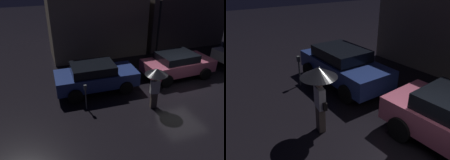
# 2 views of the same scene
# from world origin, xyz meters

# --- Properties ---
(parked_car_blue) EXTENTS (4.21, 1.99, 1.49)m
(parked_car_blue) POSITION_xyz_m (-4.64, 1.29, 0.80)
(parked_car_blue) COLOR navy
(parked_car_blue) RESTS_ON ground
(pedestrian_with_umbrella) EXTENTS (0.99, 0.99, 1.97)m
(pedestrian_with_umbrella) POSITION_xyz_m (-2.60, -1.13, 1.55)
(pedestrian_with_umbrella) COLOR #66564C
(pedestrian_with_umbrella) RESTS_ON ground
(parking_meter) EXTENTS (0.12, 0.10, 1.25)m
(parking_meter) POSITION_xyz_m (-5.53, -0.22, 0.77)
(parking_meter) COLOR #4C5154
(parking_meter) RESTS_ON ground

